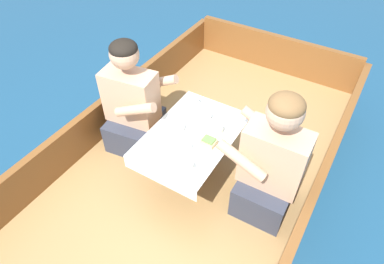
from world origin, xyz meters
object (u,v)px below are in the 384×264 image
object	(u,v)px
person_port	(132,106)
person_starboard	(271,166)
sandwich	(209,142)
coffee_cup_starboard	(188,167)
coffee_cup_port	(194,102)
coffee_cup_center	(187,148)
tin_can	(219,129)

from	to	relation	value
person_port	person_starboard	distance (m)	1.16
sandwich	coffee_cup_starboard	size ratio (longest dim) A/B	1.15
person_port	coffee_cup_port	distance (m)	0.49
sandwich	person_starboard	bearing A→B (deg)	8.30
person_starboard	coffee_cup_starboard	distance (m)	0.54
coffee_cup_center	person_port	bearing A→B (deg)	161.19
person_port	coffee_cup_center	size ratio (longest dim) A/B	10.04
person_port	coffee_cup_center	xyz separation A→B (m)	(0.64, -0.22, 0.06)
person_port	coffee_cup_port	bearing A→B (deg)	19.15
coffee_cup_port	person_port	bearing A→B (deg)	-152.69
person_starboard	coffee_cup_port	distance (m)	0.78
sandwich	person_port	bearing A→B (deg)	172.86
tin_can	coffee_cup_center	bearing A→B (deg)	-108.77
person_port	person_starboard	bearing A→B (deg)	-9.60
person_port	coffee_cup_center	bearing A→B (deg)	-26.97
person_starboard	sandwich	world-z (taller)	person_starboard
coffee_cup_center	tin_can	xyz separation A→B (m)	(0.09, 0.27, -0.00)
coffee_cup_center	coffee_cup_port	bearing A→B (deg)	115.32
tin_can	coffee_cup_starboard	bearing A→B (deg)	-89.26
person_port	coffee_cup_center	world-z (taller)	person_port
person_starboard	coffee_cup_center	world-z (taller)	person_starboard
sandwich	tin_can	distance (m)	0.15
person_port	coffee_cup_port	xyz separation A→B (m)	(0.43, 0.22, 0.07)
coffee_cup_center	sandwich	bearing A→B (deg)	51.97
person_starboard	tin_can	size ratio (longest dim) A/B	14.50
person_starboard	coffee_cup_port	world-z (taller)	person_starboard
coffee_cup_starboard	coffee_cup_center	distance (m)	0.17
coffee_cup_port	coffee_cup_center	world-z (taller)	coffee_cup_port
person_port	coffee_cup_port	world-z (taller)	person_port
sandwich	coffee_cup_port	xyz separation A→B (m)	(-0.30, 0.31, 0.00)
person_port	tin_can	bearing A→B (deg)	-3.64
coffee_cup_port	coffee_cup_center	bearing A→B (deg)	-64.68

